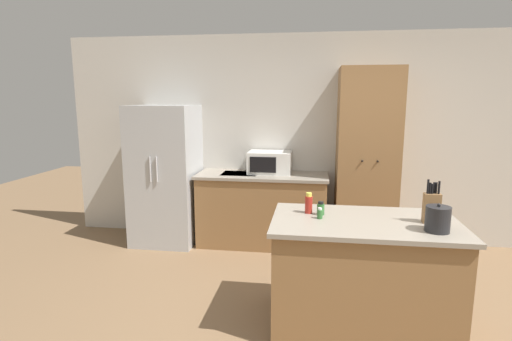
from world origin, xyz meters
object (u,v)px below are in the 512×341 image
Objects in this scene: spice_bottle_tall_dark at (321,209)px; kettle at (438,219)px; spice_bottle_amber_oil at (309,204)px; microwave at (270,162)px; knife_block at (432,207)px; spice_bottle_short_red at (320,214)px; refrigerator at (166,175)px; pantry_cabinet at (367,161)px.

spice_bottle_tall_dark is 0.86m from kettle.
kettle is at bearing -20.04° from spice_bottle_amber_oil.
spice_bottle_tall_dark is at bearing -70.53° from microwave.
knife_block is 3.90× the size of spice_bottle_short_red.
microwave is 1.75m from spice_bottle_amber_oil.
knife_block is at bearing -7.94° from spice_bottle_amber_oil.
refrigerator is 2.47m from spice_bottle_tall_dark.
spice_bottle_tall_dark is 0.53× the size of kettle.
pantry_cabinet is 1.76m from knife_block.
knife_block is 0.83m from spice_bottle_short_red.
kettle is (1.41, -2.00, -0.05)m from microwave.
microwave is at bearing 125.16° from kettle.
pantry_cabinet reaches higher than refrigerator.
refrigerator is 10.15× the size of spice_bottle_amber_oil.
spice_bottle_tall_dark is (-0.82, 0.09, -0.07)m from knife_block.
microwave is at bearing 106.84° from spice_bottle_amber_oil.
pantry_cabinet is 10.53× the size of kettle.
spice_bottle_tall_dark is at bearing -108.56° from pantry_cabinet.
pantry_cabinet reaches higher than knife_block.
spice_bottle_tall_dark is (-0.55, -1.65, -0.14)m from pantry_cabinet.
knife_block reaches higher than microwave.
knife_block reaches higher than spice_bottle_tall_dark.
microwave is 1.91m from spice_bottle_short_red.
microwave is at bearing 108.20° from spice_bottle_short_red.
knife_block is 0.83m from spice_bottle_tall_dark.
spice_bottle_short_red is (-0.01, -0.11, -0.01)m from spice_bottle_tall_dark.
pantry_cabinet is at bearing 97.45° from kettle.
spice_bottle_amber_oil is at bearing -73.16° from microwave.
spice_bottle_amber_oil is (-0.10, 0.03, 0.03)m from spice_bottle_tall_dark.
knife_block is at bearing -6.57° from spice_bottle_tall_dark.
kettle is at bearing -20.16° from spice_bottle_tall_dark.
pantry_cabinet is 1.16m from microwave.
spice_bottle_amber_oil is at bearing 160.94° from spice_bottle_tall_dark.
knife_block is at bearing 86.86° from kettle.
pantry_cabinet is at bearing 68.06° from spice_bottle_amber_oil.
pantry_cabinet is 1.85m from spice_bottle_short_red.
spice_bottle_amber_oil is at bearing -40.19° from refrigerator.
spice_bottle_short_red is at bearing -179.23° from knife_block.
knife_block is 0.21m from kettle.
spice_bottle_tall_dark is at bearing -19.06° from spice_bottle_amber_oil.
refrigerator is at bearing 139.81° from spice_bottle_amber_oil.
spice_bottle_short_red is (-0.83, -0.01, -0.08)m from knife_block.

